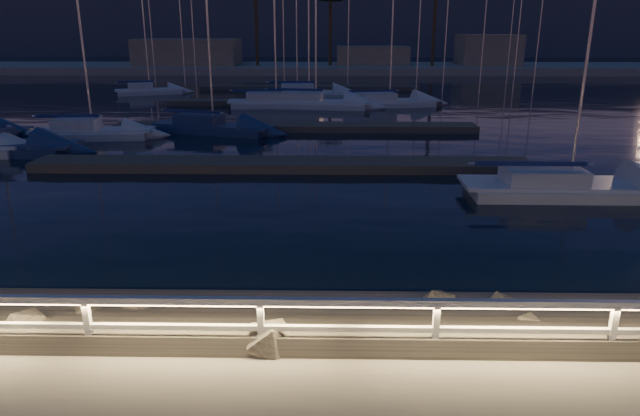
# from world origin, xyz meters

# --- Properties ---
(ground) EXTENTS (400.00, 400.00, 0.00)m
(ground) POSITION_xyz_m (0.00, 0.00, 0.00)
(ground) COLOR #9B958C
(ground) RESTS_ON ground
(harbor_water) EXTENTS (400.00, 440.00, 0.60)m
(harbor_water) POSITION_xyz_m (0.00, 31.22, -0.97)
(harbor_water) COLOR black
(harbor_water) RESTS_ON ground
(guard_rail) EXTENTS (44.11, 0.12, 1.06)m
(guard_rail) POSITION_xyz_m (-0.07, -0.00, 0.77)
(guard_rail) COLOR white
(guard_rail) RESTS_ON ground
(floating_docks) EXTENTS (22.00, 36.00, 0.40)m
(floating_docks) POSITION_xyz_m (0.00, 32.50, -0.40)
(floating_docks) COLOR #4F4A42
(floating_docks) RESTS_ON ground
(far_shore) EXTENTS (160.00, 14.00, 5.20)m
(far_shore) POSITION_xyz_m (-0.12, 74.05, 0.29)
(far_shore) COLOR #9B958C
(far_shore) RESTS_ON ground
(palm_center) EXTENTS (3.00, 3.00, 9.70)m
(palm_center) POSITION_xyz_m (2.00, 73.00, 8.78)
(palm_center) COLOR #4B3923
(palm_center) RESTS_ON ground
(distant_hills) EXTENTS (230.00, 37.50, 18.00)m
(distant_hills) POSITION_xyz_m (-22.13, 133.69, 4.74)
(distant_hills) COLOR #374156
(distant_hills) RESTS_ON ground
(sailboat_a) EXTENTS (6.80, 2.55, 11.40)m
(sailboat_a) POSITION_xyz_m (-11.49, 23.08, -0.18)
(sailboat_a) COLOR silver
(sailboat_a) RESTS_ON ground
(sailboat_c) EXTENTS (7.58, 4.13, 12.40)m
(sailboat_c) POSITION_xyz_m (-5.04, 25.14, -0.20)
(sailboat_c) COLOR navy
(sailboat_c) RESTS_ON ground
(sailboat_d) EXTENTS (7.98, 2.51, 13.41)m
(sailboat_d) POSITION_xyz_m (10.89, 12.00, -0.20)
(sailboat_d) COLOR silver
(sailboat_d) RESTS_ON ground
(sailboat_g) EXTENTS (7.84, 3.64, 12.85)m
(sailboat_g) POSITION_xyz_m (6.64, 37.16, -0.19)
(sailboat_g) COLOR silver
(sailboat_g) RESTS_ON ground
(sailboat_i) EXTENTS (6.45, 3.70, 10.68)m
(sailboat_i) POSITION_xyz_m (-15.04, 45.28, -0.20)
(sailboat_i) COLOR silver
(sailboat_i) RESTS_ON ground
(sailboat_j) EXTENTS (7.70, 2.90, 12.84)m
(sailboat_j) POSITION_xyz_m (-2.34, 36.50, -0.17)
(sailboat_j) COLOR silver
(sailboat_j) RESTS_ON ground
(sailboat_k) EXTENTS (8.79, 3.80, 14.44)m
(sailboat_k) POSITION_xyz_m (0.76, 36.24, -0.16)
(sailboat_k) COLOR silver
(sailboat_k) RESTS_ON ground
(sailboat_n) EXTENTS (8.06, 2.87, 13.50)m
(sailboat_n) POSITION_xyz_m (-0.01, 42.81, -0.15)
(sailboat_n) COLOR silver
(sailboat_n) RESTS_ON ground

